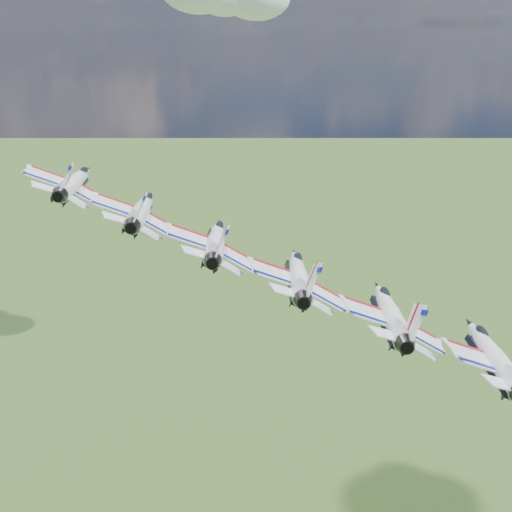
{
  "coord_description": "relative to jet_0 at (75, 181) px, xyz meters",
  "views": [
    {
      "loc": [
        11.6,
        -62.79,
        168.85
      ],
      "look_at": [
        24.7,
        8.36,
        142.52
      ],
      "focal_mm": 45.0,
      "sensor_mm": 36.0,
      "label": 1
    }
  ],
  "objects": [
    {
      "name": "jet_2",
      "position": [
        17.47,
        -13.84,
        -4.9
      ],
      "size": [
        15.78,
        19.51,
        9.84
      ],
      "primitive_type": null,
      "rotation": [
        0.0,
        0.45,
        -0.17
      ],
      "color": "white"
    },
    {
      "name": "jet_4",
      "position": [
        34.94,
        -27.69,
        -9.81
      ],
      "size": [
        15.78,
        19.51,
        9.84
      ],
      "primitive_type": null,
      "rotation": [
        0.0,
        0.45,
        -0.17
      ],
      "color": "white"
    },
    {
      "name": "jet_3",
      "position": [
        26.2,
        -20.77,
        -7.36
      ],
      "size": [
        15.78,
        19.51,
        9.84
      ],
      "primitive_type": null,
      "rotation": [
        0.0,
        0.45,
        -0.17
      ],
      "color": "white"
    },
    {
      "name": "jet_0",
      "position": [
        0.0,
        0.0,
        0.0
      ],
      "size": [
        15.78,
        19.51,
        9.84
      ],
      "primitive_type": null,
      "rotation": [
        0.0,
        0.45,
        -0.17
      ],
      "color": "silver"
    },
    {
      "name": "jet_5",
      "position": [
        43.67,
        -34.61,
        -12.26
      ],
      "size": [
        15.78,
        19.51,
        9.84
      ],
      "primitive_type": null,
      "rotation": [
        0.0,
        0.45,
        -0.17
      ],
      "color": "white"
    },
    {
      "name": "jet_1",
      "position": [
        8.73,
        -6.92,
        -2.45
      ],
      "size": [
        15.78,
        19.51,
        9.84
      ],
      "primitive_type": null,
      "rotation": [
        0.0,
        0.45,
        -0.17
      ],
      "color": "white"
    }
  ]
}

